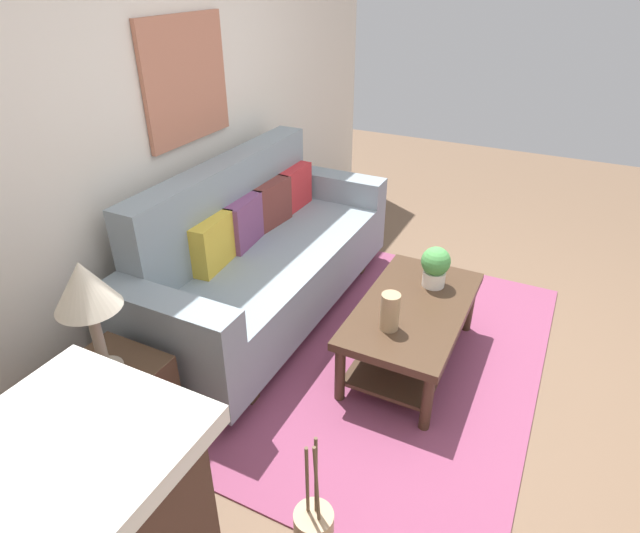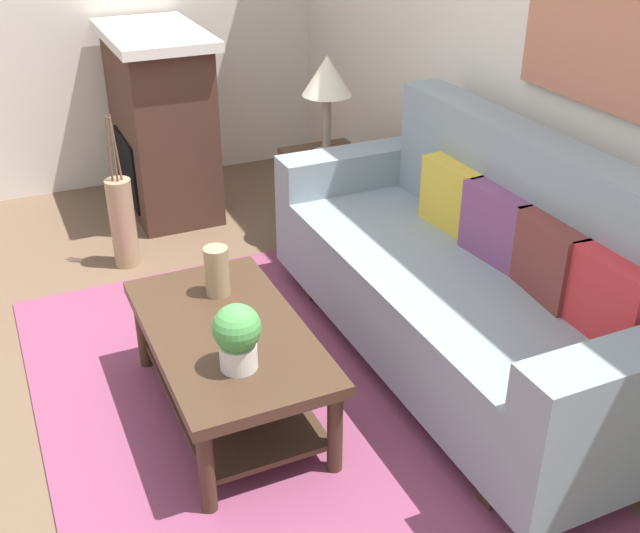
{
  "view_description": "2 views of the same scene",
  "coord_description": "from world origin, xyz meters",
  "px_view_note": "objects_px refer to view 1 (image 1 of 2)",
  "views": [
    {
      "loc": [
        -2.52,
        -0.33,
        2.18
      ],
      "look_at": [
        0.14,
        0.99,
        0.46
      ],
      "focal_mm": 29.53,
      "sensor_mm": 36.0,
      "label": 1
    },
    {
      "loc": [
        2.52,
        -0.41,
        2.11
      ],
      "look_at": [
        -0.04,
        0.76,
        0.58
      ],
      "focal_mm": 43.13,
      "sensor_mm": 36.0,
      "label": 2
    }
  ],
  "objects_px": {
    "potted_plant_tabletop": "(435,266)",
    "framed_painting": "(186,80)",
    "table_lamp": "(85,290)",
    "side_table": "(118,414)",
    "couch": "(262,259)",
    "coffee_table": "(412,321)",
    "throw_pillow_plum": "(244,222)",
    "throw_pillow_crimson": "(294,188)",
    "throw_pillow_maroon": "(271,204)",
    "tabletop_vase": "(390,312)",
    "throw_pillow_mustard": "(213,244)"
  },
  "relations": [
    {
      "from": "coffee_table",
      "to": "table_lamp",
      "type": "relative_size",
      "value": 1.93
    },
    {
      "from": "couch",
      "to": "framed_painting",
      "type": "bearing_deg",
      "value": 90.0
    },
    {
      "from": "throw_pillow_crimson",
      "to": "framed_painting",
      "type": "xyz_separation_m",
      "value": [
        -0.69,
        0.34,
        0.88
      ]
    },
    {
      "from": "throw_pillow_maroon",
      "to": "table_lamp",
      "type": "distance_m",
      "value": 1.78
    },
    {
      "from": "throw_pillow_maroon",
      "to": "tabletop_vase",
      "type": "bearing_deg",
      "value": -120.86
    },
    {
      "from": "framed_painting",
      "to": "throw_pillow_plum",
      "type": "bearing_deg",
      "value": -90.0
    },
    {
      "from": "couch",
      "to": "throw_pillow_maroon",
      "type": "height_order",
      "value": "couch"
    },
    {
      "from": "table_lamp",
      "to": "side_table",
      "type": "bearing_deg",
      "value": 0.0
    },
    {
      "from": "side_table",
      "to": "framed_painting",
      "type": "bearing_deg",
      "value": 19.92
    },
    {
      "from": "couch",
      "to": "side_table",
      "type": "distance_m",
      "value": 1.41
    },
    {
      "from": "throw_pillow_plum",
      "to": "throw_pillow_mustard",
      "type": "bearing_deg",
      "value": 180.0
    },
    {
      "from": "potted_plant_tabletop",
      "to": "side_table",
      "type": "bearing_deg",
      "value": 145.54
    },
    {
      "from": "tabletop_vase",
      "to": "table_lamp",
      "type": "relative_size",
      "value": 0.38
    },
    {
      "from": "tabletop_vase",
      "to": "potted_plant_tabletop",
      "type": "relative_size",
      "value": 0.84
    },
    {
      "from": "throw_pillow_crimson",
      "to": "framed_painting",
      "type": "relative_size",
      "value": 0.48
    },
    {
      "from": "tabletop_vase",
      "to": "table_lamp",
      "type": "distance_m",
      "value": 1.52
    },
    {
      "from": "framed_painting",
      "to": "throw_pillow_mustard",
      "type": "bearing_deg",
      "value": -135.2
    },
    {
      "from": "throw_pillow_crimson",
      "to": "potted_plant_tabletop",
      "type": "xyz_separation_m",
      "value": [
        -0.5,
        -1.26,
        -0.11
      ]
    },
    {
      "from": "couch",
      "to": "potted_plant_tabletop",
      "type": "relative_size",
      "value": 8.43
    },
    {
      "from": "tabletop_vase",
      "to": "table_lamp",
      "type": "height_order",
      "value": "table_lamp"
    },
    {
      "from": "tabletop_vase",
      "to": "throw_pillow_maroon",
      "type": "bearing_deg",
      "value": 59.14
    },
    {
      "from": "table_lamp",
      "to": "throw_pillow_mustard",
      "type": "bearing_deg",
      "value": 8.99
    },
    {
      "from": "throw_pillow_crimson",
      "to": "framed_painting",
      "type": "bearing_deg",
      "value": 153.6
    },
    {
      "from": "throw_pillow_crimson",
      "to": "potted_plant_tabletop",
      "type": "height_order",
      "value": "throw_pillow_crimson"
    },
    {
      "from": "side_table",
      "to": "table_lamp",
      "type": "xyz_separation_m",
      "value": [
        0.0,
        0.0,
        0.71
      ]
    },
    {
      "from": "throw_pillow_plum",
      "to": "throw_pillow_crimson",
      "type": "bearing_deg",
      "value": 0.0
    },
    {
      "from": "potted_plant_tabletop",
      "to": "throw_pillow_maroon",
      "type": "bearing_deg",
      "value": 83.13
    },
    {
      "from": "tabletop_vase",
      "to": "framed_painting",
      "type": "height_order",
      "value": "framed_painting"
    },
    {
      "from": "throw_pillow_mustard",
      "to": "throw_pillow_crimson",
      "type": "distance_m",
      "value": 1.03
    },
    {
      "from": "couch",
      "to": "side_table",
      "type": "relative_size",
      "value": 3.94
    },
    {
      "from": "table_lamp",
      "to": "couch",
      "type": "bearing_deg",
      "value": 1.71
    },
    {
      "from": "throw_pillow_maroon",
      "to": "throw_pillow_crimson",
      "type": "height_order",
      "value": "same"
    },
    {
      "from": "tabletop_vase",
      "to": "throw_pillow_mustard",
      "type": "bearing_deg",
      "value": 89.47
    },
    {
      "from": "throw_pillow_mustard",
      "to": "side_table",
      "type": "xyz_separation_m",
      "value": [
        -1.06,
        -0.17,
        -0.4
      ]
    },
    {
      "from": "potted_plant_tabletop",
      "to": "side_table",
      "type": "relative_size",
      "value": 0.47
    },
    {
      "from": "framed_painting",
      "to": "coffee_table",
      "type": "bearing_deg",
      "value": -92.79
    },
    {
      "from": "couch",
      "to": "throw_pillow_mustard",
      "type": "height_order",
      "value": "couch"
    },
    {
      "from": "potted_plant_tabletop",
      "to": "throw_pillow_mustard",
      "type": "bearing_deg",
      "value": 112.95
    },
    {
      "from": "throw_pillow_mustard",
      "to": "potted_plant_tabletop",
      "type": "bearing_deg",
      "value": -67.05
    },
    {
      "from": "throw_pillow_mustard",
      "to": "throw_pillow_crimson",
      "type": "height_order",
      "value": "same"
    },
    {
      "from": "couch",
      "to": "coffee_table",
      "type": "distance_m",
      "value": 1.11
    },
    {
      "from": "coffee_table",
      "to": "throw_pillow_maroon",
      "type": "bearing_deg",
      "value": 71.06
    },
    {
      "from": "potted_plant_tabletop",
      "to": "coffee_table",
      "type": "bearing_deg",
      "value": 171.68
    },
    {
      "from": "coffee_table",
      "to": "framed_painting",
      "type": "relative_size",
      "value": 1.48
    },
    {
      "from": "potted_plant_tabletop",
      "to": "framed_painting",
      "type": "height_order",
      "value": "framed_painting"
    },
    {
      "from": "side_table",
      "to": "coffee_table",
      "type": "bearing_deg",
      "value": -38.49
    },
    {
      "from": "side_table",
      "to": "framed_painting",
      "type": "xyz_separation_m",
      "value": [
        1.4,
        0.51,
        1.28
      ]
    },
    {
      "from": "tabletop_vase",
      "to": "side_table",
      "type": "relative_size",
      "value": 0.39
    },
    {
      "from": "throw_pillow_mustard",
      "to": "potted_plant_tabletop",
      "type": "height_order",
      "value": "throw_pillow_mustard"
    },
    {
      "from": "throw_pillow_mustard",
      "to": "coffee_table",
      "type": "bearing_deg",
      "value": -77.68
    }
  ]
}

